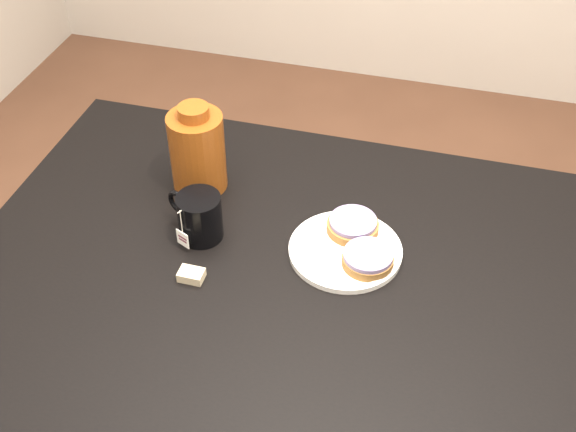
{
  "coord_description": "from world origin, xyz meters",
  "views": [
    {
      "loc": [
        0.14,
        -0.86,
        1.7
      ],
      "look_at": [
        -0.12,
        0.1,
        0.81
      ],
      "focal_mm": 45.0,
      "sensor_mm": 36.0,
      "label": 1
    }
  ],
  "objects_px": {
    "table": "(338,318)",
    "bagel_back": "(353,225)",
    "plate": "(345,250)",
    "teabag_pouch": "(191,275)",
    "mug": "(199,216)",
    "bagel_front": "(368,259)",
    "bagel_package": "(197,151)"
  },
  "relations": [
    {
      "from": "table",
      "to": "bagel_back",
      "type": "xyz_separation_m",
      "value": [
        -0.01,
        0.14,
        0.11
      ]
    },
    {
      "from": "plate",
      "to": "teabag_pouch",
      "type": "relative_size",
      "value": 4.71
    },
    {
      "from": "bagel_back",
      "to": "mug",
      "type": "bearing_deg",
      "value": -164.69
    },
    {
      "from": "table",
      "to": "mug",
      "type": "relative_size",
      "value": 10.47
    },
    {
      "from": "bagel_back",
      "to": "teabag_pouch",
      "type": "relative_size",
      "value": 2.92
    },
    {
      "from": "table",
      "to": "bagel_front",
      "type": "distance_m",
      "value": 0.13
    },
    {
      "from": "bagel_back",
      "to": "mug",
      "type": "distance_m",
      "value": 0.29
    },
    {
      "from": "plate",
      "to": "bagel_back",
      "type": "bearing_deg",
      "value": 87.09
    },
    {
      "from": "table",
      "to": "teabag_pouch",
      "type": "distance_m",
      "value": 0.28
    },
    {
      "from": "bagel_front",
      "to": "bagel_back",
      "type": "bearing_deg",
      "value": 118.37
    },
    {
      "from": "teabag_pouch",
      "to": "plate",
      "type": "bearing_deg",
      "value": 28.56
    },
    {
      "from": "bagel_back",
      "to": "bagel_front",
      "type": "relative_size",
      "value": 1.02
    },
    {
      "from": "bagel_back",
      "to": "bagel_package",
      "type": "height_order",
      "value": "bagel_package"
    },
    {
      "from": "teabag_pouch",
      "to": "bagel_front",
      "type": "bearing_deg",
      "value": 19.91
    },
    {
      "from": "bagel_back",
      "to": "bagel_front",
      "type": "xyz_separation_m",
      "value": [
        0.04,
        -0.08,
        0.0
      ]
    },
    {
      "from": "bagel_front",
      "to": "mug",
      "type": "xyz_separation_m",
      "value": [
        -0.32,
        0.0,
        0.02
      ]
    },
    {
      "from": "plate",
      "to": "mug",
      "type": "height_order",
      "value": "mug"
    },
    {
      "from": "mug",
      "to": "bagel_front",
      "type": "bearing_deg",
      "value": 23.68
    },
    {
      "from": "bagel_back",
      "to": "mug",
      "type": "height_order",
      "value": "mug"
    },
    {
      "from": "bagel_package",
      "to": "plate",
      "type": "bearing_deg",
      "value": -19.72
    },
    {
      "from": "plate",
      "to": "bagel_front",
      "type": "distance_m",
      "value": 0.06
    },
    {
      "from": "bagel_back",
      "to": "bagel_package",
      "type": "bearing_deg",
      "value": 168.73
    },
    {
      "from": "plate",
      "to": "bagel_back",
      "type": "height_order",
      "value": "bagel_back"
    },
    {
      "from": "mug",
      "to": "teabag_pouch",
      "type": "height_order",
      "value": "mug"
    },
    {
      "from": "plate",
      "to": "table",
      "type": "bearing_deg",
      "value": -84.24
    },
    {
      "from": "plate",
      "to": "bagel_package",
      "type": "relative_size",
      "value": 1.11
    },
    {
      "from": "table",
      "to": "bagel_back",
      "type": "height_order",
      "value": "bagel_back"
    },
    {
      "from": "plate",
      "to": "mug",
      "type": "relative_size",
      "value": 1.58
    },
    {
      "from": "table",
      "to": "mug",
      "type": "distance_m",
      "value": 0.32
    },
    {
      "from": "bagel_front",
      "to": "teabag_pouch",
      "type": "relative_size",
      "value": 2.86
    },
    {
      "from": "table",
      "to": "bagel_package",
      "type": "relative_size",
      "value": 7.34
    },
    {
      "from": "plate",
      "to": "teabag_pouch",
      "type": "xyz_separation_m",
      "value": [
        -0.25,
        -0.14,
        0.0
      ]
    }
  ]
}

